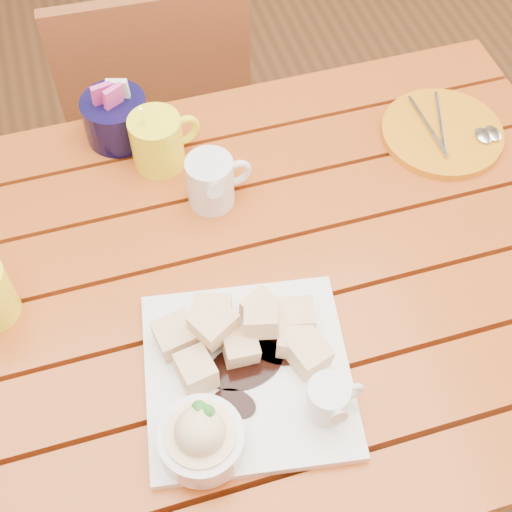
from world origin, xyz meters
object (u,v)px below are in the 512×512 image
object	(u,v)px
chair_far	(157,109)
dessert_plate	(240,381)
coffee_mug_right	(158,141)
orange_saucer	(443,133)
table	(228,322)

from	to	relation	value
chair_far	dessert_plate	bearing A→B (deg)	90.09
coffee_mug_right	orange_saucer	size ratio (longest dim) A/B	0.68
orange_saucer	table	bearing A→B (deg)	-156.66
dessert_plate	orange_saucer	size ratio (longest dim) A/B	1.51
coffee_mug_right	chair_far	size ratio (longest dim) A/B	0.17
dessert_plate	chair_far	world-z (taller)	dessert_plate
dessert_plate	chair_far	bearing A→B (deg)	87.52
table	chair_far	distance (m)	0.71
table	dessert_plate	xyz separation A→B (m)	(-0.02, -0.16, 0.14)
coffee_mug_right	orange_saucer	world-z (taller)	coffee_mug_right
coffee_mug_right	chair_far	bearing A→B (deg)	67.98
table	orange_saucer	world-z (taller)	orange_saucer
coffee_mug_right	chair_far	distance (m)	0.55
orange_saucer	coffee_mug_right	bearing A→B (deg)	170.45
dessert_plate	coffee_mug_right	size ratio (longest dim) A/B	2.20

